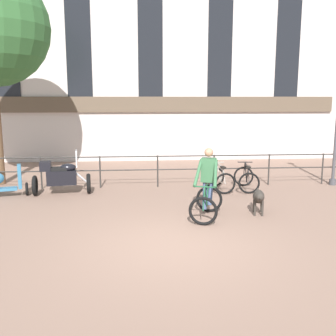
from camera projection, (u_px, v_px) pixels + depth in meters
ground_plane at (172, 244)px, 7.90m from camera, size 60.00×60.00×0.00m
canal_railing at (158, 166)px, 12.88m from camera, size 15.05×0.05×1.05m
building_facade at (150, 60)px, 17.87m from camera, size 18.00×0.72×9.18m
cyclist_with_bike at (207, 187)px, 9.61m from camera, size 1.01×1.32×1.70m
dog at (259, 197)px, 9.84m from camera, size 0.40×0.94×0.65m
parked_motorcycle at (61, 176)px, 11.88m from camera, size 1.76×0.81×1.35m
parked_bicycle_near_lamp at (220, 179)px, 12.45m from camera, size 0.78×1.17×0.86m
parked_bicycle_mid_left at (246, 179)px, 12.52m from camera, size 0.78×1.18×0.86m
parked_scooter at (3, 182)px, 11.57m from camera, size 1.34×0.71×0.96m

